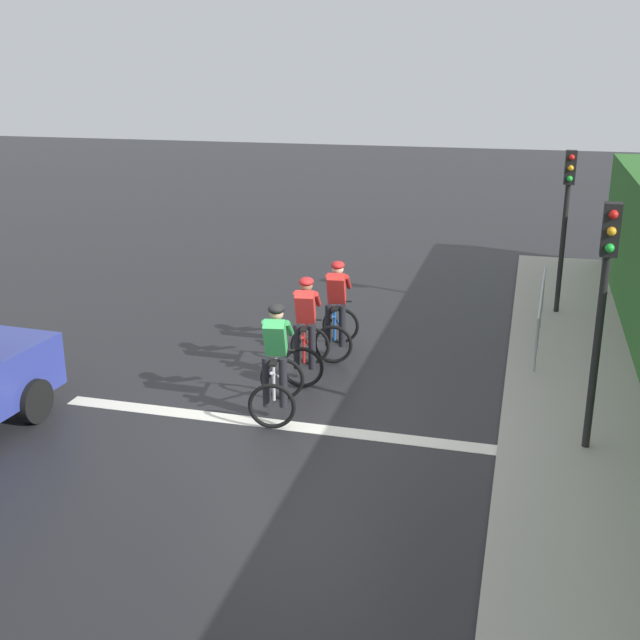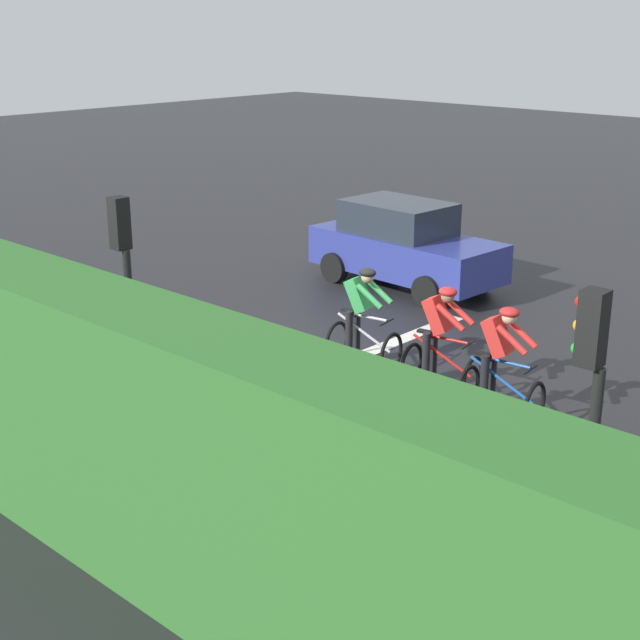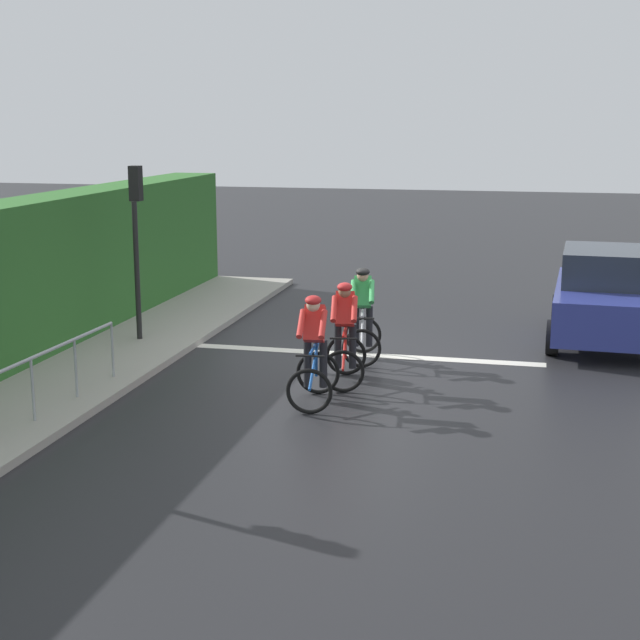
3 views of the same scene
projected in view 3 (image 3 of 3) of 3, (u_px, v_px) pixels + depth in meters
ground_plane at (347, 355)px, 16.91m from camera, size 80.00×80.00×0.00m
sidewalk_kerb at (79, 366)px, 15.94m from camera, size 2.80×18.08×0.12m
stone_wall_low at (30, 350)px, 16.09m from camera, size 0.44×18.08×0.59m
hedge_wall at (10, 286)px, 15.92m from camera, size 1.10×18.08×2.80m
road_marking_stop_line at (348, 354)px, 16.99m from camera, size 7.00×0.30×0.01m
cyclist_lead at (314, 351)px, 13.91m from camera, size 0.79×1.15×1.66m
cyclist_second at (345, 335)px, 14.98m from camera, size 0.84×1.17×1.66m
cyclist_mid at (362, 316)px, 16.44m from camera, size 0.85×1.18×1.66m
car_navy at (602, 296)px, 17.79m from camera, size 2.04×4.18×1.76m
traffic_light_near_crossing at (137, 227)px, 17.27m from camera, size 0.20×0.31×3.34m
pedestrian_railing_kerbside at (54, 363)px, 13.29m from camera, size 0.17×3.52×1.03m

